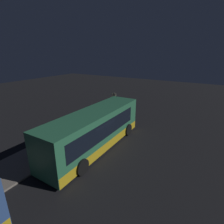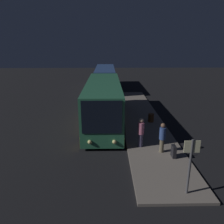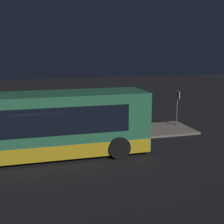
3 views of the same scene
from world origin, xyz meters
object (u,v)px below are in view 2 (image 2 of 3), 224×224
Objects in this scene: bus_second at (105,79)px; passenger_boarding at (162,136)px; bus_lead at (103,102)px; sign_post at (190,160)px; suitcase at (174,151)px; trash_bin at (151,118)px; passenger_waiting at (141,131)px.

bus_second is 18.82m from passenger_boarding.
bus_lead is 6.49m from passenger_boarding.
bus_lead reaches higher than sign_post.
suitcase is at bearing 84.33° from passenger_boarding.
bus_lead is 16.15× the size of trash_bin.
bus_lead reaches higher than passenger_waiting.
trash_bin is (13.51, 3.72, -0.99)m from bus_second.
trash_bin is at bearing -140.40° from passenger_boarding.
suitcase is 1.39× the size of trash_bin.
bus_second is 22.37m from sign_post.
passenger_waiting is at bearing -79.33° from passenger_boarding.
passenger_waiting is at bearing -18.67° from trash_bin.
bus_lead is 3.92m from trash_bin.
bus_second is at bearing -168.55° from suitcase.
bus_lead is at bearing 25.62° from passenger_waiting.
trash_bin is (-4.30, 1.45, -0.65)m from passenger_waiting.
trash_bin is (-5.61, -0.15, -0.01)m from suitcase.
passenger_boarding reaches higher than suitcase.
passenger_waiting reaches higher than trash_bin.
passenger_waiting is (-0.71, -1.09, 0.03)m from passenger_boarding.
bus_lead reaches higher than trash_bin.
suitcase is (1.31, 1.60, -0.64)m from passenger_waiting.
bus_lead is at bearing 0.00° from bus_second.
suitcase is (19.11, 3.87, -0.98)m from bus_second.
passenger_boarding is (18.52, 3.36, -0.36)m from bus_second.
bus_second reaches higher than passenger_waiting.
sign_post is (3.57, 0.20, 0.56)m from passenger_boarding.
sign_post is 3.69× the size of trash_bin.
bus_lead is 6.08× the size of passenger_boarding.
sign_post is (9.10, 3.56, 0.05)m from bus_lead.
bus_lead is 1.00× the size of bus_second.
sign_post is (22.08, 3.56, 0.20)m from bus_second.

